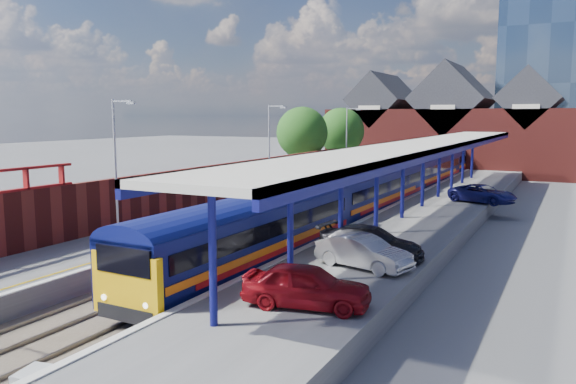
% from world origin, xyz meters
% --- Properties ---
extents(ground, '(240.00, 240.00, 0.00)m').
position_xyz_m(ground, '(0.00, 30.00, 0.00)').
color(ground, '#5B5B5E').
rests_on(ground, ground).
extents(ballast_bed, '(6.00, 76.00, 0.06)m').
position_xyz_m(ballast_bed, '(0.00, 20.00, 0.03)').
color(ballast_bed, '#473D33').
rests_on(ballast_bed, ground).
extents(rails, '(4.51, 76.00, 0.14)m').
position_xyz_m(rails, '(0.00, 20.00, 0.12)').
color(rails, slate).
rests_on(rails, ground).
extents(left_platform, '(5.00, 76.00, 1.00)m').
position_xyz_m(left_platform, '(-5.50, 20.00, 0.50)').
color(left_platform, '#565659').
rests_on(left_platform, ground).
extents(right_platform, '(6.00, 76.00, 1.00)m').
position_xyz_m(right_platform, '(6.00, 20.00, 0.50)').
color(right_platform, '#565659').
rests_on(right_platform, ground).
extents(coping_left, '(0.30, 76.00, 0.05)m').
position_xyz_m(coping_left, '(-3.15, 20.00, 1.02)').
color(coping_left, silver).
rests_on(coping_left, left_platform).
extents(coping_right, '(0.30, 76.00, 0.05)m').
position_xyz_m(coping_right, '(3.15, 20.00, 1.02)').
color(coping_right, silver).
rests_on(coping_right, right_platform).
extents(yellow_line, '(0.14, 76.00, 0.01)m').
position_xyz_m(yellow_line, '(-3.75, 20.00, 1.01)').
color(yellow_line, yellow).
rests_on(yellow_line, left_platform).
extents(train, '(3.08, 65.94, 3.45)m').
position_xyz_m(train, '(1.49, 30.84, 2.12)').
color(train, '#0C1255').
rests_on(train, ground).
extents(canopy, '(4.50, 52.00, 4.48)m').
position_xyz_m(canopy, '(5.48, 21.95, 5.25)').
color(canopy, navy).
rests_on(canopy, right_platform).
extents(lamp_post_b, '(1.48, 0.18, 7.00)m').
position_xyz_m(lamp_post_b, '(-6.36, 6.00, 4.99)').
color(lamp_post_b, '#A5A8AA').
rests_on(lamp_post_b, left_platform).
extents(lamp_post_c, '(1.48, 0.18, 7.00)m').
position_xyz_m(lamp_post_c, '(-6.36, 22.00, 4.99)').
color(lamp_post_c, '#A5A8AA').
rests_on(lamp_post_c, left_platform).
extents(lamp_post_d, '(1.48, 0.18, 7.00)m').
position_xyz_m(lamp_post_d, '(-6.36, 38.00, 4.99)').
color(lamp_post_d, '#A5A8AA').
rests_on(lamp_post_d, left_platform).
extents(platform_sign, '(0.55, 0.08, 2.50)m').
position_xyz_m(platform_sign, '(-5.00, 24.00, 2.69)').
color(platform_sign, '#A5A8AA').
rests_on(platform_sign, left_platform).
extents(brick_wall, '(0.35, 50.00, 3.86)m').
position_xyz_m(brick_wall, '(-8.10, 13.54, 2.45)').
color(brick_wall, maroon).
rests_on(brick_wall, left_platform).
extents(station_building, '(30.00, 12.12, 13.78)m').
position_xyz_m(station_building, '(0.00, 58.00, 5.45)').
color(station_building, maroon).
rests_on(station_building, ground).
extents(glass_tower, '(14.20, 14.20, 40.30)m').
position_xyz_m(glass_tower, '(10.00, 80.00, 20.20)').
color(glass_tower, '#49627E').
rests_on(glass_tower, ground).
extents(tree_near, '(5.20, 5.20, 8.10)m').
position_xyz_m(tree_near, '(-10.35, 35.91, 5.35)').
color(tree_near, '#382314').
rests_on(tree_near, ground).
extents(tree_far, '(5.20, 5.20, 8.10)m').
position_xyz_m(tree_far, '(-9.35, 43.91, 5.35)').
color(tree_far, '#382314').
rests_on(tree_far, ground).
extents(parked_car_red, '(4.44, 2.46, 1.43)m').
position_xyz_m(parked_car_red, '(6.74, 0.76, 1.71)').
color(parked_car_red, maroon).
rests_on(parked_car_red, right_platform).
extents(parked_car_silver, '(4.28, 2.38, 1.34)m').
position_xyz_m(parked_car_silver, '(6.79, 6.06, 1.67)').
color(parked_car_silver, '#AEAEB3').
rests_on(parked_car_silver, right_platform).
extents(parked_car_dark, '(4.89, 2.39, 1.37)m').
position_xyz_m(parked_car_dark, '(6.49, 7.81, 1.69)').
color(parked_car_dark, black).
rests_on(parked_car_dark, right_platform).
extents(parked_car_blue, '(5.16, 3.61, 1.31)m').
position_xyz_m(parked_car_blue, '(8.46, 26.49, 1.65)').
color(parked_car_blue, navy).
rests_on(parked_car_blue, right_platform).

